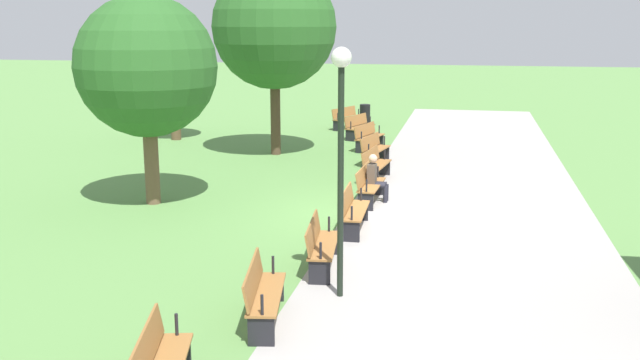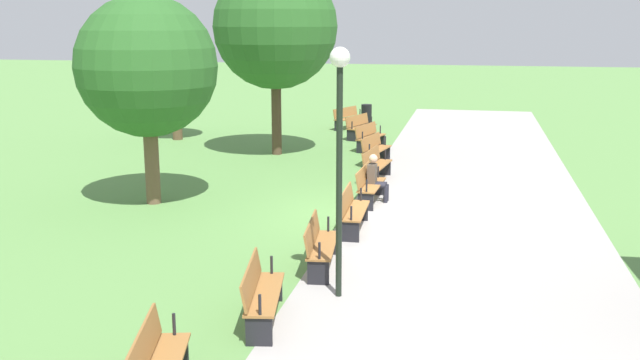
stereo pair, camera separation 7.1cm
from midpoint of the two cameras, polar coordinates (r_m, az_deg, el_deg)
ground_plane at (r=16.51m, az=3.77°, el=-2.88°), size 120.00×120.00×0.00m
path_paving at (r=16.35m, az=12.10°, el=-3.29°), size 42.05×5.73×0.01m
bench_0 at (r=29.87m, az=2.34°, el=5.06°), size 1.80×1.12×0.89m
bench_1 at (r=27.44m, az=3.32°, el=4.37°), size 1.81×1.01×0.89m
bench_2 at (r=24.99m, az=4.08°, el=3.55°), size 1.81×0.90×0.89m
bench_3 at (r=22.52m, az=4.55°, el=2.53°), size 1.81×0.78×0.89m
bench_4 at (r=20.06m, az=4.61°, el=1.28°), size 1.79×0.66×0.89m
bench_5 at (r=17.61m, az=4.10°, el=-0.31°), size 1.77×0.54×0.89m
bench_6 at (r=15.20m, az=2.75°, el=-2.39°), size 1.77×0.54×0.89m
bench_7 at (r=12.88m, az=0.10°, el=-5.17°), size 1.79×0.66×0.89m
bench_8 at (r=10.70m, az=-4.65°, el=-9.01°), size 1.81×0.78×0.89m
person_seated at (r=17.69m, az=4.65°, el=0.28°), size 0.33×0.53×1.20m
tree_1 at (r=17.56m, az=-13.71°, el=8.87°), size 3.40×3.40×5.08m
tree_2 at (r=23.75m, az=-3.55°, el=12.24°), size 4.11×4.11×6.32m
tree_3 at (r=27.36m, az=-11.64°, el=9.87°), size 2.52×2.52×4.51m
lamp_post at (r=11.05m, az=1.77°, el=4.31°), size 0.32×0.32×4.05m
trash_bin at (r=31.54m, az=3.84°, el=5.35°), size 0.47×0.47×0.84m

